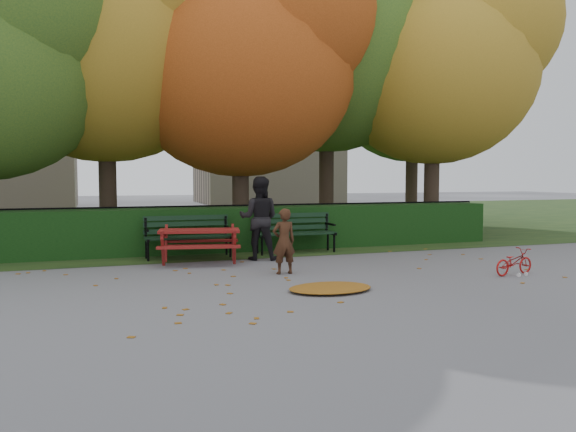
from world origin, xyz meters
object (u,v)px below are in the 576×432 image
object	(u,v)px
tree_b	(120,28)
picnic_table	(199,237)
tree_g	(425,76)
bench_right	(295,229)
tree_d	(343,31)
tree_e	(448,58)
child	(284,241)
tree_c	(255,55)
bench_left	(188,233)
bicycle	(514,262)
adult	(259,218)

from	to	relation	value
tree_b	picnic_table	size ratio (longest dim) A/B	4.93
tree_b	tree_g	xyz separation A→B (m)	(10.78, 3.02, -0.03)
bench_right	tree_d	bearing A→B (deg)	51.77
tree_e	child	size ratio (longest dim) A/B	7.08
bench_right	picnic_table	size ratio (longest dim) A/B	1.01
tree_c	bench_right	xyz separation A→B (m)	(0.27, -2.26, -4.30)
bench_left	child	xyz separation A→B (m)	(1.26, -2.58, 0.06)
bench_left	bicycle	size ratio (longest dim) A/B	2.05
bench_right	child	bearing A→B (deg)	-113.83
child	tree_e	bearing A→B (deg)	-146.06
tree_b	bench_left	bearing A→B (deg)	-69.42
tree_c	bench_left	world-z (taller)	tree_c
tree_g	picnic_table	bearing A→B (deg)	-144.10
tree_b	tree_c	bearing A→B (deg)	-13.45
adult	bicycle	distance (m)	4.91
picnic_table	child	xyz separation A→B (m)	(1.17, -1.73, 0.06)
bench_left	picnic_table	distance (m)	0.85
tree_g	bench_left	xyz separation A→B (m)	(-9.63, -6.06, -4.85)
tree_b	adult	world-z (taller)	tree_b
child	adult	bearing A→B (deg)	-93.57
tree_b	bench_left	world-z (taller)	tree_b
bench_right	child	world-z (taller)	child
tree_c	picnic_table	distance (m)	5.69
tree_c	bench_right	world-z (taller)	tree_c
bench_right	tree_b	bearing A→B (deg)	139.33
tree_e	picnic_table	distance (m)	9.44
tree_b	bicycle	world-z (taller)	tree_b
adult	tree_g	bearing A→B (deg)	-117.00
bench_left	picnic_table	xyz separation A→B (m)	(0.09, -0.85, 0.00)
picnic_table	tree_g	bearing A→B (deg)	47.46
bench_left	adult	bearing A→B (deg)	-31.03
bench_right	adult	distance (m)	1.38
tree_d	tree_e	world-z (taller)	tree_d
tree_c	bench_right	bearing A→B (deg)	-83.30
tree_e	tree_d	bearing A→B (deg)	151.09
tree_g	picnic_table	size ratio (longest dim) A/B	4.80
tree_e	bench_left	bearing A→B (deg)	-165.19
tree_g	bicycle	bearing A→B (deg)	-114.76
tree_e	bicycle	world-z (taller)	tree_e
tree_d	child	distance (m)	9.05
bicycle	adult	bearing A→B (deg)	38.79
tree_c	tree_e	size ratio (longest dim) A/B	0.98
tree_d	picnic_table	size ratio (longest dim) A/B	5.37
picnic_table	tree_e	bearing A→B (deg)	32.22
tree_g	tree_c	bearing A→B (deg)	-153.13
tree_c	child	size ratio (longest dim) A/B	6.94
tree_c	adult	bearing A→B (deg)	-104.70
adult	bench_left	bearing A→B (deg)	-7.61
tree_b	adult	bearing A→B (deg)	-57.24
tree_b	bench_right	distance (m)	6.76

